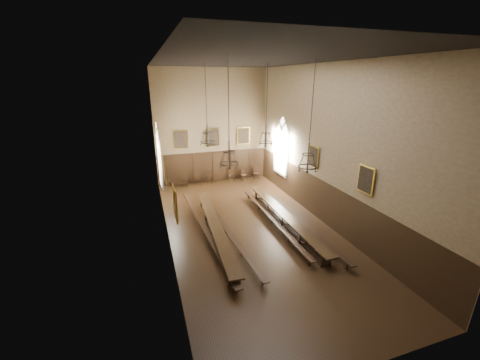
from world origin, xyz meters
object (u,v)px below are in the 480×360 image
bench_right_inner (272,220)px  chandelier_front_right (308,160)px  bench_left_inner (226,230)px  chandelier_back_left (207,137)px  table_right (285,220)px  chandelier_front_left (229,156)px  chair_1 (185,182)px  bench_left_outer (205,230)px  chair_2 (198,181)px  chair_5 (232,177)px  chair_3 (209,180)px  chandelier_back_right (266,138)px  bench_right_outer (290,219)px  table_left (216,231)px  chair_6 (244,177)px  chair_0 (171,184)px  chair_7 (256,175)px

bench_right_inner → chandelier_front_right: chandelier_front_right is taller
bench_left_inner → chandelier_back_left: chandelier_back_left is taller
table_right → chandelier_front_left: (-4.07, -2.49, 4.77)m
bench_right_inner → chair_1: size_ratio=8.88×
bench_left_outer → bench_left_inner: bearing=-13.7°
chair_2 → chair_5: chair_2 is taller
chair_3 → chandelier_front_left: size_ratio=0.22×
bench_right_inner → chandelier_back_right: chandelier_back_right is taller
chair_1 → chandelier_front_right: bearing=-59.9°
bench_right_inner → bench_right_outer: size_ratio=0.87×
chair_2 → chandelier_back_right: 8.20m
table_left → chair_2: bearing=85.9°
chair_6 → chandelier_front_left: 12.95m
bench_right_outer → chandelier_back_right: bearing=104.4°
table_left → bench_left_inner: table_left is taller
chandelier_back_right → bench_right_inner: bearing=-101.0°
chair_2 → chandelier_front_right: chandelier_front_right is taller
bench_left_inner → bench_left_outer: bearing=166.3°
chair_1 → chandelier_front_left: chandelier_front_left is taller
bench_left_inner → chair_2: (0.05, 8.65, 0.02)m
bench_right_outer → chandelier_front_left: size_ratio=2.45×
chair_0 → chair_3: (3.06, -0.01, 0.00)m
bench_left_outer → bench_right_outer: 5.12m
chandelier_front_left → bench_right_inner: bearing=40.4°
chair_3 → chandelier_back_right: size_ratio=0.21×
chair_2 → chandelier_front_right: 12.43m
table_left → chandelier_back_right: 6.47m
chair_6 → chandelier_back_right: size_ratio=0.19×
chair_1 → chair_3: size_ratio=1.07×
table_right → chair_0: bearing=122.7°
bench_right_outer → table_left: bearing=-177.9°
table_right → chair_3: size_ratio=9.48×
chair_7 → bench_right_outer: bearing=-89.3°
chair_1 → chair_3: (2.01, 0.06, -0.02)m
table_right → chair_1: 9.81m
table_right → bench_right_outer: 0.48m
chandelier_back_right → chandelier_front_left: 6.50m
chair_2 → chair_7: size_ratio=1.02×
bench_right_outer → chair_1: size_ratio=10.23×
bench_left_outer → chandelier_front_right: bearing=-33.0°
bench_right_outer → chair_6: 8.44m
chair_6 → chair_0: bearing=163.9°
chair_2 → chair_6: bearing=-5.7°
chair_1 → chair_6: 5.00m
chair_2 → chair_6: (3.95, -0.14, -0.03)m
chandelier_front_right → bench_right_inner: bearing=96.9°
bench_right_outer → chair_2: bearing=114.7°
bench_left_inner → chair_7: bearing=59.1°
chair_2 → chandelier_back_right: (3.31, -6.06, 4.43)m
chandelier_back_left → chandelier_front_left: 5.48m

